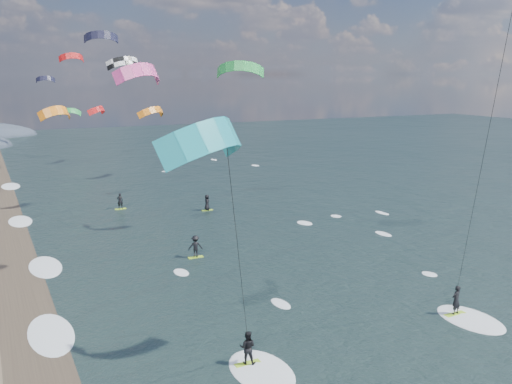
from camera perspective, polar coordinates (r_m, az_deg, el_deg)
name	(u,v)px	position (r m, az deg, el deg)	size (l,w,h in m)	color
kitesurfer_near_b	(238,230)	(19.67, -1.77, -3.78)	(6.92, 8.96, 12.39)	#A4DB26
far_kitesurfers	(184,222)	(47.97, -7.26, -3.01)	(8.52, 18.06, 1.64)	#A4DB26
bg_kite_field	(109,84)	(68.35, -14.51, 10.42)	(17.34, 74.29, 10.74)	black
shoreline_surf	(58,335)	(31.29, -19.21, -13.34)	(2.40, 79.40, 0.11)	white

